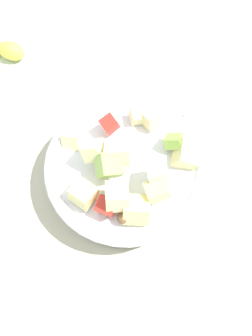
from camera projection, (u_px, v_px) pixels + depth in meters
name	position (u px, v px, depth m)	size (l,w,h in m)	color
ground_plane	(127.00, 172.00, 0.61)	(2.40, 2.40, 0.00)	silver
placemat	(127.00, 171.00, 0.61)	(0.46, 0.31, 0.01)	#BCB299
salad_bowl	(126.00, 170.00, 0.57)	(0.26, 0.26, 0.11)	white
serving_spoon	(209.00, 106.00, 0.65)	(0.21, 0.08, 0.01)	#B7B7BC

